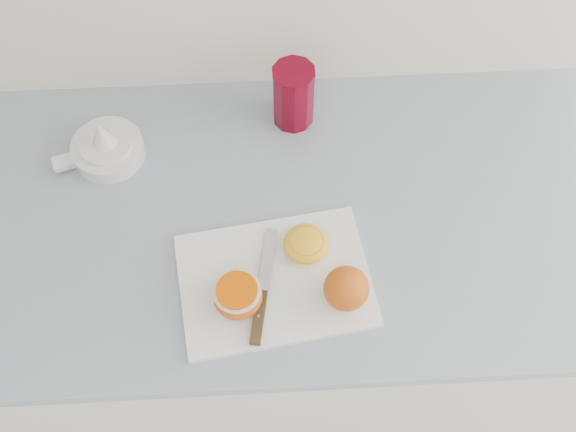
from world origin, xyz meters
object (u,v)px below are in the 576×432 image
at_px(counter, 250,303).
at_px(citrus_juicer, 106,147).
at_px(cutting_board, 275,281).
at_px(half_orange, 238,296).
at_px(red_tumbler, 293,97).

bearing_deg(counter, citrus_juicer, 150.82).
distance_m(cutting_board, half_orange, 0.08).
height_order(counter, cutting_board, cutting_board).
relative_size(cutting_board, half_orange, 3.97).
xyz_separation_m(cutting_board, half_orange, (-0.06, -0.04, 0.03)).
distance_m(counter, citrus_juicer, 0.54).
relative_size(half_orange, citrus_juicer, 0.47).
bearing_deg(cutting_board, half_orange, -148.93).
height_order(cutting_board, citrus_juicer, citrus_juicer).
bearing_deg(half_orange, counter, 90.26).
bearing_deg(citrus_juicer, cutting_board, -42.59).
bearing_deg(red_tumbler, half_orange, -106.20).
height_order(half_orange, red_tumbler, red_tumbler).
relative_size(cutting_board, citrus_juicer, 1.88).
distance_m(counter, red_tumbler, 0.56).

